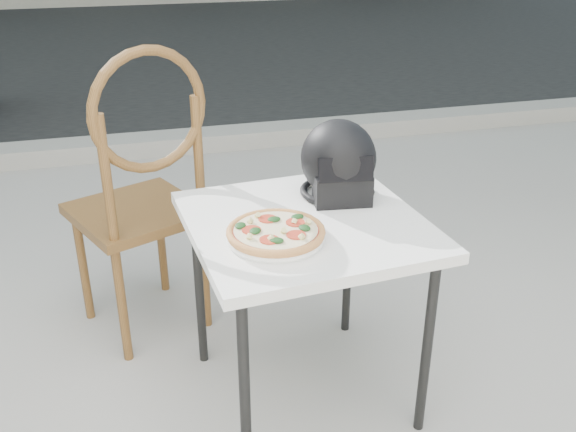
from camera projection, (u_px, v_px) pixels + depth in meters
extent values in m
cube|color=black|center=(111.00, 48.00, 7.97)|extent=(30.00, 8.00, 0.00)
cube|color=gray|center=(119.00, 147.00, 4.46)|extent=(30.00, 0.25, 0.12)
cube|color=white|center=(306.00, 225.00, 2.00)|extent=(0.77, 0.77, 0.04)
cylinder|color=black|center=(245.00, 391.00, 1.81)|extent=(0.03, 0.03, 0.64)
cylinder|color=black|center=(427.00, 348.00, 1.99)|extent=(0.03, 0.03, 0.64)
cylinder|color=black|center=(199.00, 287.00, 2.31)|extent=(0.03, 0.03, 0.64)
cylinder|color=black|center=(348.00, 260.00, 2.49)|extent=(0.03, 0.03, 0.64)
cylinder|color=white|center=(276.00, 239.00, 1.87)|extent=(0.32, 0.32, 0.01)
torus|color=white|center=(276.00, 237.00, 1.86)|extent=(0.33, 0.33, 0.01)
cylinder|color=#C88649|center=(276.00, 233.00, 1.86)|extent=(0.33, 0.33, 0.01)
torus|color=#C88649|center=(276.00, 231.00, 1.86)|extent=(0.34, 0.34, 0.02)
cylinder|color=#AC1314|center=(276.00, 231.00, 1.86)|extent=(0.30, 0.30, 0.00)
cylinder|color=beige|center=(276.00, 230.00, 1.85)|extent=(0.29, 0.29, 0.00)
cylinder|color=#B83420|center=(295.00, 222.00, 1.89)|extent=(0.07, 0.07, 0.00)
cylinder|color=#B83420|center=(268.00, 219.00, 1.91)|extent=(0.07, 0.07, 0.00)
cylinder|color=#B83420|center=(251.00, 230.00, 1.85)|extent=(0.07, 0.07, 0.00)
cylinder|color=#B83420|center=(269.00, 240.00, 1.79)|extent=(0.07, 0.07, 0.00)
cylinder|color=#B83420|center=(296.00, 235.00, 1.82)|extent=(0.07, 0.07, 0.00)
ellipsoid|color=#153A15|center=(274.00, 219.00, 1.90)|extent=(0.05, 0.04, 0.01)
ellipsoid|color=#153A15|center=(255.00, 231.00, 1.84)|extent=(0.05, 0.05, 0.01)
ellipsoid|color=#153A15|center=(305.00, 228.00, 1.85)|extent=(0.04, 0.05, 0.01)
ellipsoid|color=#153A15|center=(277.00, 240.00, 1.78)|extent=(0.05, 0.05, 0.01)
ellipsoid|color=#153A15|center=(297.00, 217.00, 1.92)|extent=(0.05, 0.04, 0.01)
ellipsoid|color=#153A15|center=(240.00, 225.00, 1.87)|extent=(0.05, 0.05, 0.01)
cylinder|color=#E4DD8B|center=(283.00, 231.00, 1.83)|extent=(0.02, 0.02, 0.02)
cylinder|color=#E4DD8B|center=(250.00, 221.00, 1.89)|extent=(0.03, 0.02, 0.02)
cylinder|color=#E4DD8B|center=(294.00, 221.00, 1.88)|extent=(0.03, 0.03, 0.02)
cylinder|color=#E4DD8B|center=(258.00, 215.00, 1.92)|extent=(0.02, 0.02, 0.02)
cylinder|color=#E4DD8B|center=(302.00, 236.00, 1.80)|extent=(0.02, 0.02, 0.02)
cylinder|color=#E4DD8B|center=(250.00, 236.00, 1.80)|extent=(0.03, 0.03, 0.02)
cylinder|color=#E4DD8B|center=(308.00, 222.00, 1.88)|extent=(0.02, 0.03, 0.02)
cylinder|color=#E4DD8B|center=(271.00, 238.00, 1.79)|extent=(0.02, 0.02, 0.02)
ellipsoid|color=black|center=(338.00, 158.00, 2.12)|extent=(0.28, 0.29, 0.26)
cube|color=black|center=(342.00, 189.00, 2.08)|extent=(0.20, 0.12, 0.10)
torus|color=black|center=(337.00, 190.00, 2.17)|extent=(0.28, 0.28, 0.02)
cube|color=black|center=(346.00, 169.00, 2.02)|extent=(0.18, 0.06, 0.08)
cube|color=brown|center=(137.00, 212.00, 2.46)|extent=(0.59, 0.59, 0.04)
cylinder|color=brown|center=(161.00, 241.00, 2.80)|extent=(0.05, 0.05, 0.49)
cylinder|color=brown|center=(83.00, 266.00, 2.60)|extent=(0.05, 0.05, 0.49)
cylinder|color=brown|center=(205.00, 273.00, 2.55)|extent=(0.05, 0.05, 0.49)
cylinder|color=brown|center=(122.00, 304.00, 2.35)|extent=(0.05, 0.05, 0.49)
cylinder|color=brown|center=(199.00, 158.00, 2.33)|extent=(0.05, 0.05, 0.47)
cylinder|color=brown|center=(107.00, 182.00, 2.13)|extent=(0.05, 0.05, 0.47)
torus|color=brown|center=(149.00, 111.00, 2.14)|extent=(0.41, 0.21, 0.44)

